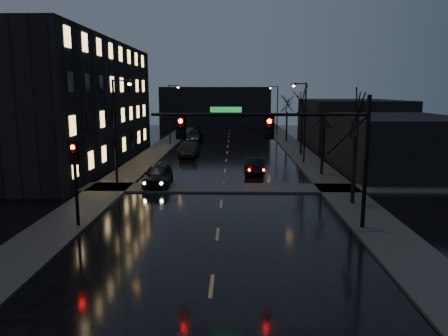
# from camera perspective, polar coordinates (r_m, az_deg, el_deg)

# --- Properties ---
(ground) EXTENTS (160.00, 160.00, 0.00)m
(ground) POSITION_cam_1_polar(r_m,az_deg,el_deg) (15.10, -2.06, -18.35)
(ground) COLOR black
(ground) RESTS_ON ground
(sidewalk_left) EXTENTS (3.00, 140.00, 0.12)m
(sidewalk_left) POSITION_cam_1_polar(r_m,az_deg,el_deg) (49.67, -9.50, 1.63)
(sidewalk_left) COLOR #2D2D2B
(sidewalk_left) RESTS_ON ground
(sidewalk_right) EXTENTS (3.00, 140.00, 0.12)m
(sidewalk_right) POSITION_cam_1_polar(r_m,az_deg,el_deg) (49.39, 10.27, 1.56)
(sidewalk_right) COLOR #2D2D2B
(sidewalk_right) RESTS_ON ground
(sidewalk_cross) EXTENTS (40.00, 3.00, 0.12)m
(sidewalk_cross) POSITION_cam_1_polar(r_m,az_deg,el_deg) (32.56, -0.15, -2.61)
(sidewalk_cross) COLOR #2D2D2B
(sidewalk_cross) RESTS_ON ground
(apartment_block) EXTENTS (12.00, 30.00, 12.00)m
(apartment_block) POSITION_cam_1_polar(r_m,az_deg,el_deg) (46.62, -20.69, 7.92)
(apartment_block) COLOR black
(apartment_block) RESTS_ON ground
(commercial_right_near) EXTENTS (10.00, 14.00, 5.00)m
(commercial_right_near) POSITION_cam_1_polar(r_m,az_deg,el_deg) (42.18, 21.72, 2.93)
(commercial_right_near) COLOR black
(commercial_right_near) RESTS_ON ground
(commercial_right_far) EXTENTS (12.00, 18.00, 6.00)m
(commercial_right_far) POSITION_cam_1_polar(r_m,az_deg,el_deg) (63.50, 16.18, 5.84)
(commercial_right_far) COLOR black
(commercial_right_far) RESTS_ON ground
(far_block) EXTENTS (22.00, 10.00, 8.00)m
(far_block) POSITION_cam_1_polar(r_m,az_deg,el_deg) (91.40, -1.07, 8.01)
(far_block) COLOR black
(far_block) RESTS_ON ground
(signal_mast) EXTENTS (11.11, 0.41, 7.00)m
(signal_mast) POSITION_cam_1_polar(r_m,az_deg,el_deg) (22.58, 9.05, 4.03)
(signal_mast) COLOR black
(signal_mast) RESTS_ON ground
(signal_pole_left) EXTENTS (0.35, 0.41, 4.53)m
(signal_pole_left) POSITION_cam_1_polar(r_m,az_deg,el_deg) (24.12, -18.87, -0.47)
(signal_pole_left) COLOR black
(signal_pole_left) RESTS_ON ground
(tree_near) EXTENTS (3.52, 3.52, 8.08)m
(tree_near) POSITION_cam_1_polar(r_m,az_deg,el_deg) (28.31, 17.01, 7.64)
(tree_near) COLOR black
(tree_near) RESTS_ON ground
(tree_mid_a) EXTENTS (3.30, 3.30, 7.58)m
(tree_mid_a) POSITION_cam_1_polar(r_m,az_deg,el_deg) (38.05, 12.94, 7.72)
(tree_mid_a) COLOR black
(tree_mid_a) RESTS_ON ground
(tree_mid_b) EXTENTS (3.74, 3.74, 8.59)m
(tree_mid_b) POSITION_cam_1_polar(r_m,az_deg,el_deg) (49.85, 10.21, 9.20)
(tree_mid_b) COLOR black
(tree_mid_b) RESTS_ON ground
(tree_far) EXTENTS (3.43, 3.43, 7.88)m
(tree_far) POSITION_cam_1_polar(r_m,az_deg,el_deg) (63.73, 8.26, 8.90)
(tree_far) COLOR black
(tree_far) RESTS_ON ground
(streetlight_l_near) EXTENTS (1.53, 0.28, 8.00)m
(streetlight_l_near) POSITION_cam_1_polar(r_m,az_deg,el_deg) (32.46, -13.74, 5.48)
(streetlight_l_near) COLOR black
(streetlight_l_near) RESTS_ON ground
(streetlight_l_far) EXTENTS (1.53, 0.28, 8.00)m
(streetlight_l_far) POSITION_cam_1_polar(r_m,az_deg,el_deg) (58.92, -6.93, 7.59)
(streetlight_l_far) COLOR black
(streetlight_l_far) RESTS_ON ground
(streetlight_r_mid) EXTENTS (1.53, 0.28, 8.00)m
(streetlight_r_mid) POSITION_cam_1_polar(r_m,az_deg,el_deg) (43.85, 10.27, 6.71)
(streetlight_r_mid) COLOR black
(streetlight_r_mid) RESTS_ON ground
(streetlight_r_far) EXTENTS (1.53, 0.28, 8.00)m
(streetlight_r_far) POSITION_cam_1_polar(r_m,az_deg,el_deg) (71.62, 6.82, 8.01)
(streetlight_r_far) COLOR black
(streetlight_r_far) RESTS_ON ground
(oncoming_car_a) EXTENTS (2.16, 4.99, 1.68)m
(oncoming_car_a) POSITION_cam_1_polar(r_m,az_deg,el_deg) (33.85, -8.60, -0.90)
(oncoming_car_a) COLOR black
(oncoming_car_a) RESTS_ON ground
(oncoming_car_b) EXTENTS (1.76, 4.87, 1.60)m
(oncoming_car_b) POSITION_cam_1_polar(r_m,az_deg,el_deg) (48.65, -4.54, 2.44)
(oncoming_car_b) COLOR black
(oncoming_car_b) RESTS_ON ground
(oncoming_car_c) EXTENTS (2.41, 5.05, 1.39)m
(oncoming_car_c) POSITION_cam_1_polar(r_m,az_deg,el_deg) (50.94, -4.64, 2.66)
(oncoming_car_c) COLOR black
(oncoming_car_c) RESTS_ON ground
(oncoming_car_d) EXTENTS (2.55, 5.52, 1.56)m
(oncoming_car_d) POSITION_cam_1_polar(r_m,az_deg,el_deg) (63.43, -3.96, 4.19)
(oncoming_car_d) COLOR black
(oncoming_car_d) RESTS_ON ground
(lead_car) EXTENTS (2.04, 4.60, 1.47)m
(lead_car) POSITION_cam_1_polar(r_m,az_deg,el_deg) (38.58, 4.10, 0.37)
(lead_car) COLOR black
(lead_car) RESTS_ON ground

